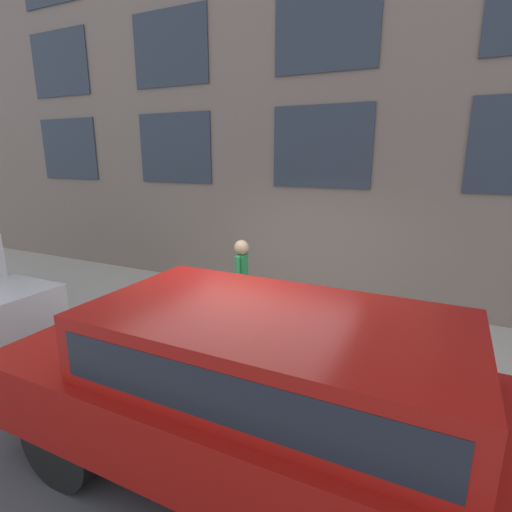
# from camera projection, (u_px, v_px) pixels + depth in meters

# --- Properties ---
(ground_plane) EXTENTS (80.00, 80.00, 0.00)m
(ground_plane) POSITION_uv_depth(u_px,v_px,m) (243.00, 379.00, 5.16)
(ground_plane) COLOR #47474C
(sidewalk) EXTENTS (2.99, 60.00, 0.14)m
(sidewalk) POSITION_uv_depth(u_px,v_px,m) (287.00, 330.00, 6.44)
(sidewalk) COLOR #B2ADA3
(sidewalk) RESTS_ON ground_plane
(building_facade) EXTENTS (0.33, 40.00, 9.02)m
(building_facade) POSITION_uv_depth(u_px,v_px,m) (328.00, 52.00, 6.78)
(building_facade) COLOR gray
(building_facade) RESTS_ON ground_plane
(fire_hydrant) EXTENTS (0.30, 0.42, 0.68)m
(fire_hydrant) POSITION_uv_depth(u_px,v_px,m) (272.00, 328.00, 5.51)
(fire_hydrant) COLOR gold
(fire_hydrant) RESTS_ON sidewalk
(person) EXTENTS (0.34, 0.23, 1.42)m
(person) POSITION_uv_depth(u_px,v_px,m) (242.00, 276.00, 6.18)
(person) COLOR #232328
(person) RESTS_ON sidewalk
(parked_truck_red_near) EXTENTS (1.84, 4.88, 1.61)m
(parked_truck_red_near) POSITION_uv_depth(u_px,v_px,m) (265.00, 385.00, 3.34)
(parked_truck_red_near) COLOR black
(parked_truck_red_near) RESTS_ON ground_plane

